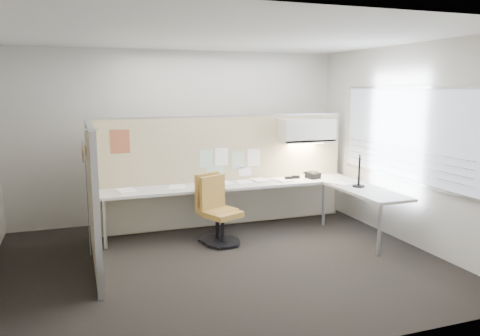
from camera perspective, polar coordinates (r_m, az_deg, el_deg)
name	(u,v)px	position (r m, az deg, el deg)	size (l,w,h in m)	color
floor	(221,263)	(6.08, -2.33, -11.45)	(5.50, 4.50, 0.01)	black
ceiling	(219,35)	(5.70, -2.53, 15.88)	(5.50, 4.50, 0.01)	white
wall_back	(181,136)	(7.89, -7.25, 3.89)	(5.50, 0.02, 2.80)	beige
wall_front	(305,191)	(3.67, 7.98, -2.85)	(5.50, 0.02, 2.80)	beige
wall_right	(406,145)	(7.04, 19.53, 2.71)	(0.02, 4.50, 2.80)	beige
window_pane	(405,134)	(7.01, 19.44, 3.92)	(0.01, 2.80, 1.30)	#ADB9C9
partition_back	(224,171)	(7.48, -1.98, -0.42)	(4.10, 0.06, 1.75)	#CBBA8C
partition_left	(93,196)	(6.07, -17.51, -3.26)	(0.06, 2.20, 1.75)	#CBBA8C
desk	(257,192)	(7.22, 2.06, -3.00)	(4.00, 2.07, 0.73)	beige
overhead_bin	(306,130)	(7.72, 8.10, 4.56)	(0.90, 0.36, 0.38)	beige
task_light_strip	(306,143)	(7.74, 8.07, 3.02)	(0.60, 0.06, 0.02)	#FFEABF
pinned_papers	(229,162)	(7.45, -1.32, 0.77)	(1.01, 0.00, 0.47)	#8CBF8C
poster	(120,142)	(7.06, -14.42, 3.14)	(0.28, 0.00, 0.35)	#E5551C
chair_left	(219,213)	(6.66, -2.56, -5.52)	(0.58, 0.60, 0.95)	black
chair_right	(214,210)	(6.79, -3.19, -5.15)	(0.59, 0.61, 0.96)	black
monitor	(359,169)	(7.18, 14.33, -0.16)	(0.26, 0.38, 0.46)	black
phone	(313,175)	(7.75, 8.85, -0.87)	(0.26, 0.24, 0.12)	black
stapler	(296,177)	(7.70, 6.79, -1.10)	(0.14, 0.04, 0.05)	black
tape_dispenser	(288,178)	(7.54, 5.87, -1.27)	(0.10, 0.06, 0.06)	black
coat_hook	(85,164)	(5.07, -18.35, 0.49)	(0.18, 0.44, 1.32)	silver
paper_stack_0	(126,191)	(6.85, -13.71, -2.74)	(0.23, 0.30, 0.03)	white
paper_stack_1	(177,187)	(6.98, -7.70, -2.37)	(0.23, 0.30, 0.02)	white
paper_stack_2	(223,184)	(7.15, -2.07, -1.94)	(0.23, 0.30, 0.03)	white
paper_stack_3	(245,182)	(7.35, 0.59, -1.70)	(0.23, 0.30, 0.01)	white
paper_stack_4	(282,180)	(7.50, 5.16, -1.47)	(0.23, 0.30, 0.02)	white
paper_stack_5	(341,183)	(7.38, 12.17, -1.86)	(0.23, 0.30, 0.02)	white
paper_stack_6	(260,180)	(7.44, 2.48, -1.50)	(0.23, 0.30, 0.03)	white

